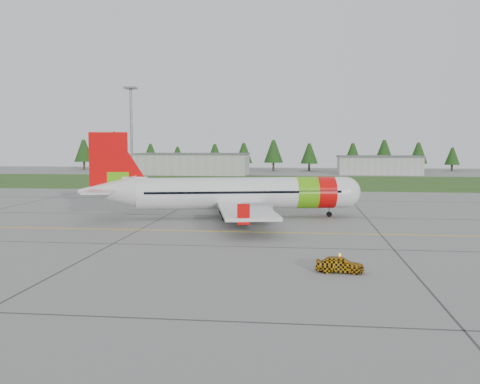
# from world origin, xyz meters

# --- Properties ---
(ground) EXTENTS (320.00, 320.00, 0.00)m
(ground) POSITION_xyz_m (0.00, 0.00, 0.00)
(ground) COLOR gray
(ground) RESTS_ON ground
(aircraft) EXTENTS (34.26, 32.09, 10.48)m
(aircraft) POSITION_xyz_m (-5.96, 18.37, 3.02)
(aircraft) COLOR silver
(aircraft) RESTS_ON ground
(follow_me_car) EXTENTS (1.26, 1.46, 3.42)m
(follow_me_car) POSITION_xyz_m (4.78, -8.59, 1.71)
(follow_me_car) COLOR #FEB20E
(follow_me_car) RESTS_ON ground
(service_van) EXTENTS (1.75, 1.67, 4.64)m
(service_van) POSITION_xyz_m (-35.08, 55.83, 2.32)
(service_van) COLOR silver
(service_van) RESTS_ON ground
(grass_strip) EXTENTS (320.00, 50.00, 0.03)m
(grass_strip) POSITION_xyz_m (0.00, 82.00, 0.01)
(grass_strip) COLOR #30561E
(grass_strip) RESTS_ON ground
(taxi_guideline) EXTENTS (120.00, 0.25, 0.02)m
(taxi_guideline) POSITION_xyz_m (0.00, 8.00, 0.01)
(taxi_guideline) COLOR gold
(taxi_guideline) RESTS_ON ground
(hangar_west) EXTENTS (32.00, 14.00, 6.00)m
(hangar_west) POSITION_xyz_m (-30.00, 110.00, 3.00)
(hangar_west) COLOR #A8A8A3
(hangar_west) RESTS_ON ground
(hangar_east) EXTENTS (24.00, 12.00, 5.20)m
(hangar_east) POSITION_xyz_m (25.00, 118.00, 2.60)
(hangar_east) COLOR #A8A8A3
(hangar_east) RESTS_ON ground
(floodlight_mast) EXTENTS (0.50, 0.50, 20.00)m
(floodlight_mast) POSITION_xyz_m (-32.00, 58.00, 10.00)
(floodlight_mast) COLOR slate
(floodlight_mast) RESTS_ON ground
(treeline) EXTENTS (160.00, 8.00, 10.00)m
(treeline) POSITION_xyz_m (0.00, 138.00, 5.00)
(treeline) COLOR #1C3F14
(treeline) RESTS_ON ground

